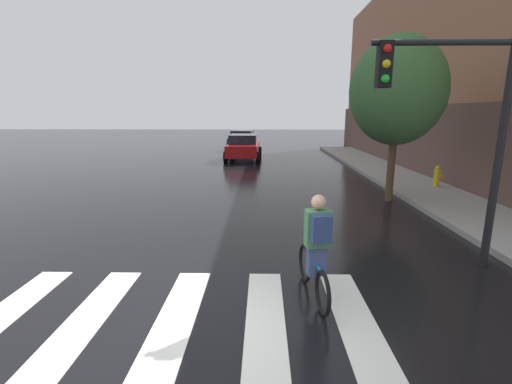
{
  "coord_description": "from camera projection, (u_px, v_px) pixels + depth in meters",
  "views": [
    {
      "loc": [
        0.8,
        -4.28,
        2.84
      ],
      "look_at": [
        0.66,
        2.78,
        1.27
      ],
      "focal_mm": 24.86,
      "sensor_mm": 36.0,
      "label": 1
    }
  ],
  "objects": [
    {
      "name": "cyclist",
      "position": [
        316.0,
        249.0,
        5.34
      ],
      "size": [
        0.39,
        1.7,
        1.69
      ],
      "color": "black",
      "rests_on": "ground"
    },
    {
      "name": "ground_plane",
      "position": [
        203.0,
        327.0,
        4.81
      ],
      "size": [
        120.0,
        120.0,
        0.0
      ],
      "primitive_type": "plane",
      "color": "black"
    },
    {
      "name": "fire_hydrant",
      "position": [
        437.0,
        176.0,
        13.31
      ],
      "size": [
        0.33,
        0.22,
        0.78
      ],
      "color": "gold",
      "rests_on": "sidewalk"
    },
    {
      "name": "crosswalk_stripes",
      "position": [
        173.0,
        326.0,
        4.82
      ],
      "size": [
        5.6,
        3.27,
        0.01
      ],
      "color": "silver",
      "rests_on": "ground"
    },
    {
      "name": "street_tree_near",
      "position": [
        397.0,
        91.0,
        11.03
      ],
      "size": [
        2.93,
        2.93,
        5.22
      ],
      "color": "#4C3823",
      "rests_on": "ground"
    },
    {
      "name": "traffic_light_near",
      "position": [
        458.0,
        112.0,
        6.16
      ],
      "size": [
        2.47,
        0.28,
        4.2
      ],
      "color": "black",
      "rests_on": "ground"
    },
    {
      "name": "sedan_mid",
      "position": [
        244.0,
        147.0,
        21.99
      ],
      "size": [
        2.21,
        4.58,
        1.57
      ],
      "color": "maroon",
      "rests_on": "ground"
    },
    {
      "name": "sedan_far",
      "position": [
        243.0,
        140.0,
        28.35
      ],
      "size": [
        2.38,
        4.53,
        1.51
      ],
      "color": "navy",
      "rests_on": "ground"
    }
  ]
}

